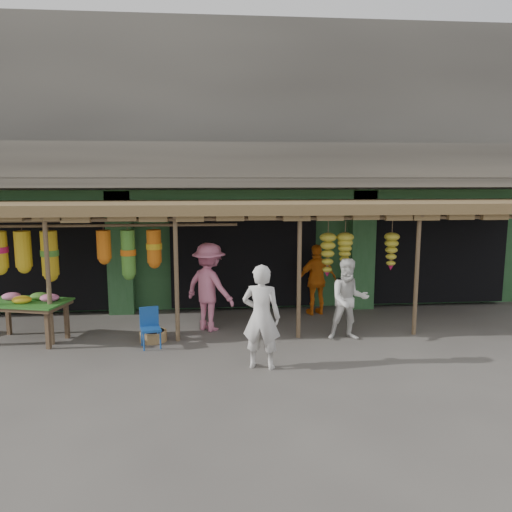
{
  "coord_description": "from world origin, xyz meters",
  "views": [
    {
      "loc": [
        -0.76,
        -10.14,
        3.32
      ],
      "look_at": [
        0.22,
        1.0,
        1.55
      ],
      "focal_mm": 35.0,
      "sensor_mm": 36.0,
      "label": 1
    }
  ],
  "objects": [
    {
      "name": "awning",
      "position": [
        -0.17,
        0.8,
        2.58
      ],
      "size": [
        14.0,
        2.7,
        2.79
      ],
      "color": "brown",
      "rests_on": "ground"
    },
    {
      "name": "basket_mid",
      "position": [
        -2.0,
        -0.17,
        0.11
      ],
      "size": [
        0.56,
        0.56,
        0.21
      ],
      "primitive_type": "cylinder",
      "rotation": [
        0.0,
        0.0,
        0.0
      ],
      "color": "#A37B49",
      "rests_on": "ground"
    },
    {
      "name": "person_front",
      "position": [
        0.06,
        -1.81,
        0.92
      ],
      "size": [
        0.78,
        0.63,
        1.85
      ],
      "primitive_type": "imported",
      "rotation": [
        0.0,
        0.0,
        2.84
      ],
      "color": "silver",
      "rests_on": "ground"
    },
    {
      "name": "person_vendor",
      "position": [
        1.75,
        1.55,
        0.86
      ],
      "size": [
        1.08,
        0.64,
        1.72
      ],
      "primitive_type": "imported",
      "rotation": [
        0.0,
        0.0,
        3.37
      ],
      "color": "orange",
      "rests_on": "ground"
    },
    {
      "name": "flower_table",
      "position": [
        -4.53,
        0.06,
        0.79
      ],
      "size": [
        1.83,
        1.35,
        0.98
      ],
      "rotation": [
        0.0,
        0.0,
        -0.26
      ],
      "color": "brown",
      "rests_on": "ground"
    },
    {
      "name": "person_shopper",
      "position": [
        -0.85,
        0.5,
        0.96
      ],
      "size": [
        1.41,
        1.35,
        1.93
      ],
      "primitive_type": "imported",
      "rotation": [
        0.0,
        0.0,
        2.44
      ],
      "color": "pink",
      "rests_on": "ground"
    },
    {
      "name": "building",
      "position": [
        -0.0,
        4.87,
        3.37
      ],
      "size": [
        16.4,
        6.8,
        7.0
      ],
      "color": "gray",
      "rests_on": "ground"
    },
    {
      "name": "ground",
      "position": [
        0.0,
        0.0,
        0.0
      ],
      "size": [
        80.0,
        80.0,
        0.0
      ],
      "primitive_type": "plane",
      "color": "#514C47",
      "rests_on": "ground"
    },
    {
      "name": "person_right",
      "position": [
        2.0,
        -0.4,
        0.85
      ],
      "size": [
        0.84,
        0.66,
        1.69
      ],
      "primitive_type": "imported",
      "rotation": [
        0.0,
        0.0,
        -0.02
      ],
      "color": "silver",
      "rests_on": "ground"
    },
    {
      "name": "blue_chair",
      "position": [
        -2.02,
        -0.49,
        0.44
      ],
      "size": [
        0.46,
        0.46,
        0.78
      ],
      "rotation": [
        0.0,
        0.0,
        0.26
      ],
      "color": "#174897",
      "rests_on": "ground"
    }
  ]
}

